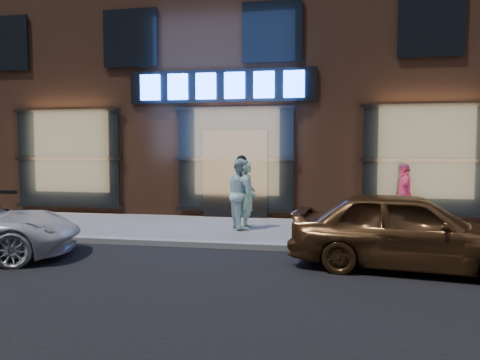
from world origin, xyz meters
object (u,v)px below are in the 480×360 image
(man_bowtie, at_px, (247,195))
(gold_sedan, at_px, (409,230))
(man_cap, at_px, (242,193))
(passerby, at_px, (405,194))

(man_bowtie, xyz_separation_m, gold_sedan, (3.11, -3.22, -0.18))
(man_cap, relative_size, gold_sedan, 0.46)
(man_cap, bearing_deg, man_bowtie, -124.83)
(man_cap, bearing_deg, gold_sedan, -162.06)
(man_bowtie, height_order, passerby, man_bowtie)
(man_cap, xyz_separation_m, gold_sedan, (3.25, -3.23, -0.21))
(man_bowtie, bearing_deg, passerby, -75.00)
(man_bowtie, relative_size, passerby, 1.06)
(passerby, xyz_separation_m, gold_sedan, (-0.69, -4.72, -0.13))
(man_bowtie, xyz_separation_m, passerby, (3.80, 1.50, -0.04))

